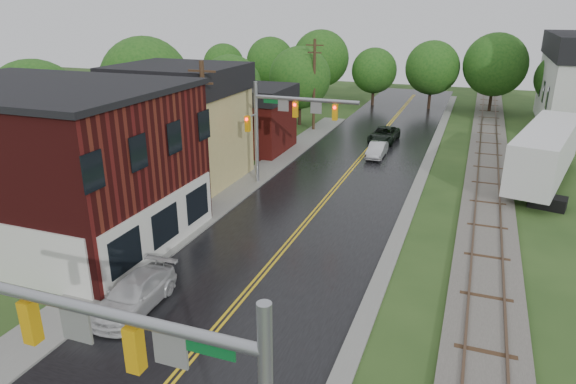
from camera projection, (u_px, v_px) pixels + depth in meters
The scene contains 19 objects.
main_road at pixel (343, 179), 37.83m from camera, with size 10.00×90.00×0.02m, color black.
curb_right at pixel (426, 167), 40.46m from camera, with size 0.80×70.00×0.12m, color gray.
sidewalk_left at pixel (238, 190), 35.45m from camera, with size 2.40×50.00×0.12m, color gray.
brick_building at pixel (47, 163), 27.28m from camera, with size 14.30×10.30×8.30m.
yellow_house at pixel (182, 136), 36.81m from camera, with size 8.00×7.00×6.40m, color tan.
darkred_building at pixel (247, 125), 44.75m from camera, with size 7.00×6.00×4.40m, color #3F0F0C.
railroad at pixel (488, 172), 38.92m from camera, with size 3.20×80.00×0.30m.
traffic_signal_near at pixel (169, 379), 10.33m from camera, with size 7.34×0.30×7.20m.
traffic_signal_far at pixel (285, 116), 34.61m from camera, with size 7.34×0.43×7.20m.
utility_pole_b at pixel (205, 132), 31.39m from camera, with size 1.80×0.28×9.00m.
utility_pole_c at pixel (314, 84), 50.76m from camera, with size 1.80×0.28×9.00m.
tree_left_a at pixel (37, 112), 35.43m from camera, with size 6.80×6.80×8.67m.
tree_left_b at pixel (147, 85), 43.37m from camera, with size 7.60×7.60×9.69m.
tree_left_c at pixel (232, 88), 49.52m from camera, with size 6.00×6.00×7.65m.
tree_left_e at pixel (301, 79), 53.07m from camera, with size 6.40×6.40×8.16m.
suv_dark at pixel (384, 135), 47.71m from camera, with size 2.25×4.89×1.36m, color black.
sedan_silver at pixel (377, 150), 42.95m from camera, with size 1.30×3.73×1.23m, color #B5B6BA.
pickup_white at pixel (135, 295), 21.43m from camera, with size 1.88×4.63×1.34m, color silver.
semi_trailer at pixel (546, 151), 35.85m from camera, with size 5.83×13.57×4.11m.
Camera 1 is at (8.66, -5.05, 12.06)m, focal length 32.00 mm.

